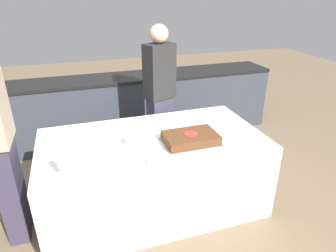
% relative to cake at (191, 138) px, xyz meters
% --- Properties ---
extents(ground_plane, '(14.00, 14.00, 0.00)m').
position_rel_cake_xyz_m(ground_plane, '(-0.30, 0.19, -0.80)').
color(ground_plane, '#7A664C').
extents(back_counter, '(4.40, 0.58, 0.92)m').
position_rel_cake_xyz_m(back_counter, '(-0.30, 1.81, -0.34)').
color(back_counter, '#333842').
rests_on(back_counter, ground_plane).
extents(dining_table, '(2.06, 1.09, 0.76)m').
position_rel_cake_xyz_m(dining_table, '(-0.30, 0.19, -0.42)').
color(dining_table, white).
rests_on(dining_table, ground_plane).
extents(cake, '(0.51, 0.35, 0.09)m').
position_rel_cake_xyz_m(cake, '(0.00, 0.00, 0.00)').
color(cake, '#B7B2AD').
rests_on(cake, dining_table).
extents(plate_stack, '(0.22, 0.22, 0.04)m').
position_rel_cake_xyz_m(plate_stack, '(-0.46, 0.15, -0.02)').
color(plate_stack, white).
rests_on(plate_stack, dining_table).
extents(wine_glass, '(0.06, 0.06, 0.19)m').
position_rel_cake_xyz_m(wine_glass, '(-1.10, -0.20, 0.08)').
color(wine_glass, white).
rests_on(wine_glass, dining_table).
extents(side_plate_near_cake, '(0.18, 0.18, 0.00)m').
position_rel_cake_xyz_m(side_plate_near_cake, '(0.10, 0.32, -0.04)').
color(side_plate_near_cake, white).
rests_on(side_plate_near_cake, dining_table).
extents(utensil_pile, '(0.12, 0.08, 0.02)m').
position_rel_cake_xyz_m(utensil_pile, '(-0.41, -0.23, -0.03)').
color(utensil_pile, white).
rests_on(utensil_pile, dining_table).
extents(person_cutting_cake, '(0.38, 0.31, 1.68)m').
position_rel_cake_xyz_m(person_cutting_cake, '(-0.00, 0.95, 0.08)').
color(person_cutting_cake, '#383347').
rests_on(person_cutting_cake, ground_plane).
extents(person_seated_left, '(0.22, 0.39, 1.70)m').
position_rel_cake_xyz_m(person_seated_left, '(-1.55, 0.19, 0.09)').
color(person_seated_left, '#383347').
rests_on(person_seated_left, ground_plane).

